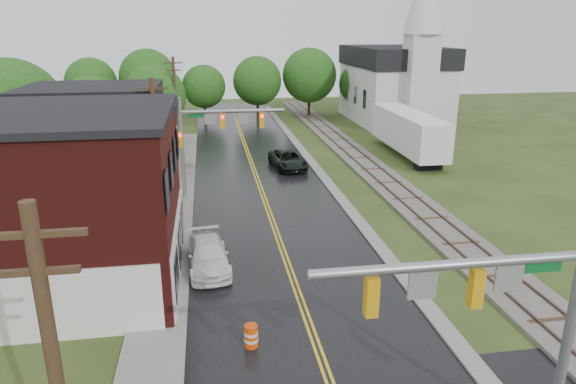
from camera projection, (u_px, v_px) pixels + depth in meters
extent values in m
cube|color=black|center=(259.00, 183.00, 40.50)|extent=(10.00, 90.00, 0.02)
cube|color=gray|center=(313.00, 164.00, 46.01)|extent=(0.80, 70.00, 0.12)
cube|color=gray|center=(175.00, 208.00, 34.88)|extent=(2.40, 50.00, 0.12)
cube|color=#4D1310|center=(17.00, 206.00, 23.32)|extent=(14.00, 10.00, 8.00)
cube|color=silver|center=(179.00, 246.00, 25.13)|extent=(0.10, 9.50, 3.00)
cube|color=black|center=(2.00, 115.00, 22.04)|extent=(14.30, 10.30, 0.30)
cube|color=tan|center=(99.00, 162.00, 34.12)|extent=(8.00, 7.00, 6.40)
cube|color=#3F0F0C|center=(133.00, 146.00, 43.04)|extent=(7.00, 6.00, 4.40)
cube|color=silver|center=(393.00, 94.00, 65.91)|extent=(10.00, 16.00, 7.00)
cube|color=black|center=(395.00, 56.00, 64.46)|extent=(10.40, 16.40, 2.40)
cube|color=silver|center=(419.00, 85.00, 57.77)|extent=(3.20, 3.20, 11.00)
cube|color=#59544C|center=(362.00, 161.00, 46.66)|extent=(3.20, 80.00, 0.20)
cube|color=#4C3828|center=(355.00, 160.00, 46.51)|extent=(0.10, 80.00, 0.12)
cube|color=#4C3828|center=(370.00, 159.00, 46.73)|extent=(0.10, 80.00, 0.12)
cylinder|color=gray|center=(567.00, 342.00, 13.91)|extent=(0.28, 0.28, 7.20)
cylinder|color=gray|center=(452.00, 265.00, 12.58)|extent=(7.20, 0.26, 0.26)
cube|color=orange|center=(476.00, 288.00, 12.90)|extent=(0.32, 0.30, 1.05)
cube|color=orange|center=(371.00, 296.00, 12.49)|extent=(0.32, 0.30, 1.05)
cube|color=gray|center=(509.00, 278.00, 12.97)|extent=(0.75, 0.06, 0.75)
cube|color=gray|center=(422.00, 285.00, 12.63)|extent=(0.75, 0.06, 0.75)
cube|color=#0C5926|center=(536.00, 267.00, 13.00)|extent=(1.40, 0.04, 0.30)
cylinder|color=gray|center=(182.00, 150.00, 35.74)|extent=(0.28, 0.28, 7.20)
cylinder|color=gray|center=(233.00, 111.00, 35.48)|extent=(7.20, 0.26, 0.26)
cube|color=orange|center=(223.00, 121.00, 35.59)|extent=(0.32, 0.30, 1.05)
cube|color=orange|center=(262.00, 120.00, 36.00)|extent=(0.32, 0.30, 1.05)
cube|color=gray|center=(210.00, 119.00, 35.40)|extent=(0.75, 0.06, 0.75)
cube|color=gray|center=(243.00, 118.00, 35.74)|extent=(0.75, 0.06, 0.75)
cube|color=#0C5926|center=(199.00, 116.00, 35.22)|extent=(1.40, 0.04, 0.30)
sphere|color=#FF0C0C|center=(222.00, 117.00, 35.32)|extent=(0.20, 0.20, 0.20)
cube|color=#382616|center=(32.00, 234.00, 8.71)|extent=(1.80, 0.12, 0.12)
cube|color=#382616|center=(38.00, 272.00, 8.93)|extent=(1.40, 0.12, 0.12)
cylinder|color=#382616|center=(158.00, 154.00, 30.59)|extent=(0.28, 0.28, 9.00)
cube|color=#382616|center=(152.00, 88.00, 29.39)|extent=(1.80, 0.12, 0.12)
cube|color=#382616|center=(153.00, 101.00, 29.61)|extent=(1.40, 0.12, 0.12)
cylinder|color=#382616|center=(176.00, 103.00, 51.27)|extent=(0.28, 0.28, 9.00)
cube|color=#382616|center=(173.00, 63.00, 50.07)|extent=(1.80, 0.12, 0.12)
cube|color=#382616|center=(174.00, 70.00, 50.29)|extent=(1.40, 0.12, 0.12)
cylinder|color=black|center=(21.00, 165.00, 39.18)|extent=(0.36, 0.36, 3.42)
sphere|color=#164614|center=(12.00, 110.00, 37.89)|extent=(7.60, 7.60, 7.60)
sphere|color=#164614|center=(20.00, 120.00, 37.81)|extent=(5.32, 5.32, 5.32)
cylinder|color=black|center=(97.00, 145.00, 47.40)|extent=(0.36, 0.36, 2.70)
sphere|color=#164614|center=(92.00, 109.00, 46.39)|extent=(6.00, 6.00, 6.00)
sphere|color=#164614|center=(99.00, 116.00, 46.27)|extent=(4.20, 4.20, 4.20)
cylinder|color=black|center=(157.00, 130.00, 53.76)|extent=(0.36, 0.36, 2.88)
sphere|color=#164614|center=(155.00, 96.00, 52.68)|extent=(6.40, 6.40, 6.40)
sphere|color=#164614|center=(161.00, 102.00, 52.56)|extent=(4.48, 4.48, 4.48)
imported|color=black|center=(288.00, 160.00, 44.51)|extent=(3.09, 5.66, 1.51)
imported|color=white|center=(208.00, 256.00, 25.98)|extent=(2.40, 5.07, 1.43)
cube|color=black|center=(428.00, 165.00, 44.27)|extent=(2.17, 1.23, 0.80)
cylinder|color=gray|center=(394.00, 144.00, 52.07)|extent=(0.16, 0.16, 0.80)
cube|color=white|center=(408.00, 130.00, 48.32)|extent=(3.05, 13.31, 3.32)
cylinder|color=#E04209|center=(251.00, 336.00, 19.64)|extent=(0.61, 0.61, 0.93)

